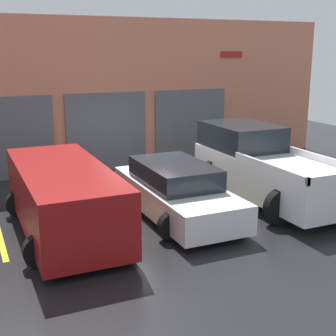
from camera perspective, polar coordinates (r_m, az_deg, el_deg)
name	(u,v)px	position (r m, az deg, el deg)	size (l,w,h in m)	color
ground_plane	(144,191)	(13.76, -2.89, -2.86)	(28.00, 28.00, 0.00)	black
shophouse_building	(108,96)	(16.34, -7.28, 8.74)	(16.98, 0.68, 5.10)	#D17A5B
pickup_truck	(263,166)	(13.21, 11.50, 0.20)	(2.52, 5.19, 1.93)	white
sedan_white	(176,191)	(11.68, 0.95, -2.81)	(2.15, 4.53, 1.32)	white
sedan_side	(63,197)	(10.76, -12.63, -3.47)	(2.27, 4.97, 1.53)	maroon
parking_stripe_far_left	(1,242)	(10.87, -19.68, -8.45)	(0.12, 2.20, 0.01)	gold
parking_stripe_left	(124,223)	(11.36, -5.44, -6.65)	(0.12, 2.20, 0.01)	gold
parking_stripe_centre	(224,207)	(12.48, 6.84, -4.75)	(0.12, 2.20, 0.01)	gold
parking_stripe_right	(308,194)	(14.07, 16.68, -3.06)	(0.12, 2.20, 0.01)	gold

